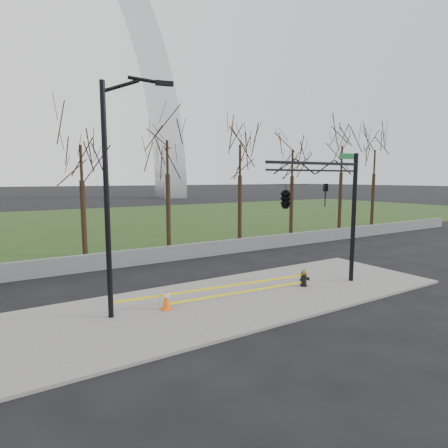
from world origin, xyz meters
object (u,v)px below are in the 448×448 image
fire_hydrant (304,278)px  traffic_cone (166,299)px  traffic_signal_mast (300,196)px  street_light (113,184)px

fire_hydrant → traffic_cone: size_ratio=1.05×
fire_hydrant → traffic_signal_mast: (-0.71, -0.38, 3.69)m
traffic_cone → fire_hydrant: bearing=-4.6°
traffic_signal_mast → fire_hydrant: bearing=30.4°
fire_hydrant → traffic_cone: (-6.37, 0.52, 0.01)m
fire_hydrant → street_light: street_light is taller
traffic_cone → street_light: bearing=172.1°
traffic_cone → traffic_signal_mast: (5.66, -0.89, 3.68)m
traffic_cone → traffic_signal_mast: bearing=-9.0°
fire_hydrant → traffic_signal_mast: size_ratio=0.13×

